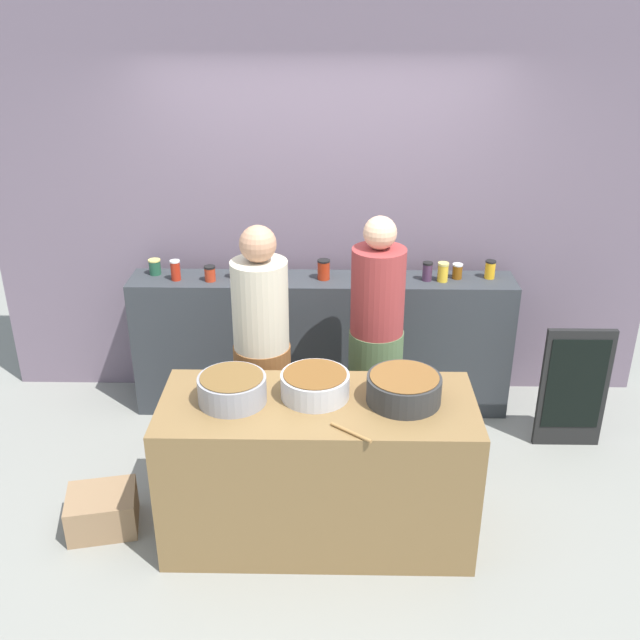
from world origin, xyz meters
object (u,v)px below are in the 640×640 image
at_px(cook_in_cap, 376,352).
at_px(bread_crate, 103,511).
at_px(preserve_jar_2, 210,273).
at_px(preserve_jar_3, 237,269).
at_px(preserve_jar_6, 365,269).
at_px(chalkboard_sign, 574,388).
at_px(preserve_jar_9, 457,271).
at_px(preserve_jar_7, 427,271).
at_px(preserve_jar_0, 155,267).
at_px(cooking_pot_left, 232,389).
at_px(preserve_jar_4, 276,272).
at_px(preserve_jar_10, 490,269).
at_px(preserve_jar_5, 324,270).
at_px(preserve_jar_1, 175,270).
at_px(cooking_pot_center, 315,385).
at_px(wooden_spoon, 351,432).
at_px(preserve_jar_8, 443,272).
at_px(cook_with_tongs, 262,366).
at_px(cooking_pot_right, 404,389).

distance_m(cook_in_cap, bread_crate, 1.90).
height_order(cook_in_cap, bread_crate, cook_in_cap).
height_order(preserve_jar_2, preserve_jar_3, preserve_jar_3).
relative_size(preserve_jar_6, chalkboard_sign, 0.12).
relative_size(preserve_jar_9, chalkboard_sign, 0.12).
relative_size(preserve_jar_7, preserve_jar_9, 1.24).
distance_m(preserve_jar_0, preserve_jar_9, 2.13).
height_order(preserve_jar_2, cooking_pot_left, preserve_jar_2).
height_order(preserve_jar_4, preserve_jar_10, preserve_jar_10).
relative_size(preserve_jar_2, bread_crate, 0.28).
relative_size(preserve_jar_0, preserve_jar_5, 0.78).
xyz_separation_m(preserve_jar_1, preserve_jar_10, (2.19, 0.07, -0.01)).
bearing_deg(preserve_jar_1, preserve_jar_10, 1.96).
bearing_deg(preserve_jar_7, cooking_pot_center, -119.49).
xyz_separation_m(cooking_pot_left, wooden_spoon, (0.62, -0.30, -0.06)).
bearing_deg(preserve_jar_2, preserve_jar_8, 0.84).
bearing_deg(cooking_pot_center, preserve_jar_10, 49.03).
bearing_deg(cook_in_cap, preserve_jar_5, 120.39).
relative_size(cooking_pot_left, cook_in_cap, 0.22).
xyz_separation_m(cook_with_tongs, chalkboard_sign, (2.04, 0.30, -0.31)).
distance_m(preserve_jar_6, cooking_pot_right, 1.44).
relative_size(wooden_spoon, bread_crate, 0.65).
relative_size(preserve_jar_4, cook_with_tongs, 0.07).
bearing_deg(bread_crate, preserve_jar_9, 32.82).
xyz_separation_m(preserve_jar_4, preserve_jar_9, (1.26, 0.05, -0.00)).
distance_m(preserve_jar_10, chalkboard_sign, 0.98).
distance_m(preserve_jar_2, preserve_jar_3, 0.19).
bearing_deg(preserve_jar_6, cooking_pot_center, -102.91).
relative_size(preserve_jar_1, chalkboard_sign, 0.16).
xyz_separation_m(preserve_jar_4, cooking_pot_center, (0.30, -1.30, -0.14)).
distance_m(preserve_jar_9, preserve_jar_10, 0.23).
bearing_deg(cooking_pot_left, preserve_jar_8, 46.62).
relative_size(preserve_jar_8, cooking_pot_right, 0.34).
xyz_separation_m(preserve_jar_10, bread_crate, (-2.42, -1.42, -0.97)).
height_order(preserve_jar_6, preserve_jar_10, preserve_jar_10).
height_order(preserve_jar_1, preserve_jar_6, preserve_jar_1).
height_order(cook_in_cap, chalkboard_sign, cook_in_cap).
xyz_separation_m(preserve_jar_3, chalkboard_sign, (2.28, -0.49, -0.65)).
bearing_deg(preserve_jar_7, preserve_jar_1, -179.20).
relative_size(preserve_jar_10, cooking_pot_center, 0.35).
bearing_deg(preserve_jar_4, preserve_jar_0, 173.81).
distance_m(preserve_jar_2, preserve_jar_10, 1.95).
bearing_deg(wooden_spoon, preserve_jar_10, 59.93).
height_order(preserve_jar_3, preserve_jar_9, preserve_jar_3).
distance_m(preserve_jar_3, preserve_jar_4, 0.28).
bearing_deg(preserve_jar_0, preserve_jar_5, -3.39).
xyz_separation_m(wooden_spoon, cook_with_tongs, (-0.52, 0.90, -0.13)).
height_order(preserve_jar_1, preserve_jar_4, preserve_jar_1).
distance_m(preserve_jar_8, cooking_pot_left, 1.88).
xyz_separation_m(preserve_jar_7, chalkboard_sign, (0.96, -0.47, -0.64)).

